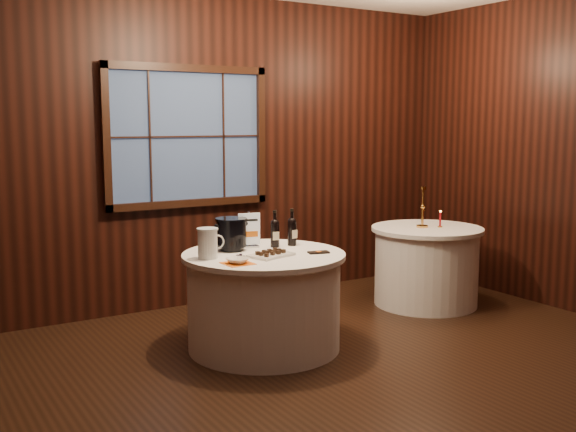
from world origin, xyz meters
TOP-DOWN VIEW (x-y plane):
  - ground at (0.00, 0.00)m, footprint 6.00×6.00m
  - back_wall at (0.00, 2.48)m, footprint 6.00×0.10m
  - main_table at (0.00, 1.00)m, footprint 1.28×1.28m
  - side_table at (2.00, 1.30)m, footprint 1.08×1.08m
  - sign_stand at (0.01, 1.26)m, footprint 0.18×0.12m
  - port_bottle_left at (0.20, 1.17)m, footprint 0.07×0.08m
  - port_bottle_right at (0.36, 1.16)m, footprint 0.07×0.08m
  - ice_bucket at (-0.16, 1.23)m, footprint 0.26×0.26m
  - chocolate_plate at (-0.02, 0.86)m, footprint 0.38×0.30m
  - chocolate_box at (0.36, 0.77)m, footprint 0.18×0.12m
  - grape_bunch at (-0.28, 0.85)m, footprint 0.17×0.10m
  - glass_pitcher at (-0.46, 1.04)m, footprint 0.21×0.16m
  - orange_napkin at (-0.36, 0.75)m, footprint 0.21×0.21m
  - cracker_bowl at (-0.36, 0.75)m, footprint 0.21×0.21m
  - brass_candlestick at (1.95, 1.32)m, footprint 0.11×0.11m
  - red_candle at (2.10, 1.23)m, footprint 0.05×0.05m

SIDE VIEW (x-z plane):
  - ground at x=0.00m, z-range 0.00..0.00m
  - main_table at x=0.00m, z-range 0.00..0.77m
  - side_table at x=2.00m, z-range 0.00..0.77m
  - orange_napkin at x=-0.36m, z-range 0.77..0.77m
  - chocolate_box at x=0.36m, z-range 0.77..0.78m
  - chocolate_plate at x=-0.02m, z-range 0.77..0.81m
  - grape_bunch at x=-0.28m, z-range 0.77..0.81m
  - cracker_bowl at x=-0.36m, z-range 0.77..0.81m
  - red_candle at x=2.10m, z-range 0.75..0.92m
  - sign_stand at x=0.01m, z-range 0.72..1.02m
  - glass_pitcher at x=-0.46m, z-range 0.77..1.00m
  - port_bottle_left at x=0.20m, z-range 0.75..1.05m
  - port_bottle_right at x=0.36m, z-range 0.75..1.06m
  - ice_bucket at x=-0.16m, z-range 0.78..1.04m
  - brass_candlestick at x=1.95m, z-range 0.71..1.11m
  - back_wall at x=0.00m, z-range 0.04..3.04m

